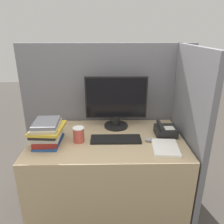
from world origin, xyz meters
TOP-DOWN VIEW (x-y plane):
  - cubicle_panel_rear at (0.00, 0.83)m, footprint 1.71×0.04m
  - cubicle_panel_right at (0.69, 0.43)m, footprint 0.04×0.85m
  - desk at (0.00, 0.40)m, footprint 1.31×0.79m
  - monitor at (0.09, 0.64)m, footprint 0.57×0.23m
  - keyboard at (0.07, 0.35)m, footprint 0.42×0.15m
  - mouse at (0.35, 0.33)m, footprint 0.06×0.04m
  - coffee_cup at (-0.23, 0.34)m, footprint 0.09×0.09m
  - book_stack at (-0.49, 0.32)m, footprint 0.26×0.32m
  - desk_telephone at (0.51, 0.45)m, footprint 0.18×0.18m
  - paper_pile at (0.46, 0.21)m, footprint 0.22×0.28m

SIDE VIEW (x-z plane):
  - desk at x=0.00m, z-range 0.00..0.77m
  - cubicle_panel_rear at x=0.00m, z-range 0.00..1.54m
  - cubicle_panel_right at x=0.69m, z-range 0.00..1.54m
  - keyboard at x=0.07m, z-range 0.77..0.79m
  - paper_pile at x=0.46m, z-range 0.77..0.80m
  - mouse at x=0.35m, z-range 0.77..0.81m
  - desk_telephone at x=0.51m, z-range 0.76..0.87m
  - coffee_cup at x=-0.23m, z-range 0.78..0.90m
  - book_stack at x=-0.49m, z-range 0.78..0.97m
  - monitor at x=0.09m, z-range 0.76..1.25m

